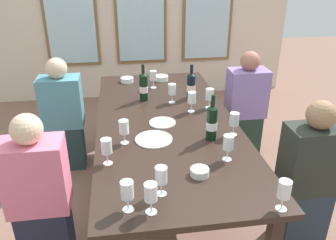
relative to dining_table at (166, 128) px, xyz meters
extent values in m
plane|color=#875E4E|center=(0.00, 0.00, -0.68)|extent=(12.00, 12.00, 0.00)
cube|color=#2F211B|center=(0.00, 0.00, 0.04)|extent=(1.09, 2.39, 0.04)
cube|color=#2F211B|center=(-0.45, 1.10, -0.33)|extent=(0.07, 0.07, 0.70)
cube|color=#2F211B|center=(0.45, 1.10, -0.33)|extent=(0.07, 0.07, 0.70)
cylinder|color=white|center=(-0.04, -0.04, 0.07)|extent=(0.21, 0.21, 0.01)
cylinder|color=white|center=(-0.13, -0.30, 0.07)|extent=(0.27, 0.27, 0.01)
cylinder|color=black|center=(0.29, 0.45, 0.17)|extent=(0.07, 0.07, 0.22)
cone|color=black|center=(0.29, 0.45, 0.29)|extent=(0.07, 0.07, 0.02)
cylinder|color=black|center=(0.29, 0.45, 0.34)|extent=(0.03, 0.03, 0.08)
cylinder|color=#F4D9CC|center=(0.29, 0.45, 0.16)|extent=(0.08, 0.08, 0.06)
cylinder|color=black|center=(0.27, -0.35, 0.18)|extent=(0.07, 0.07, 0.24)
cone|color=black|center=(0.27, -0.35, 0.31)|extent=(0.07, 0.07, 0.02)
cylinder|color=black|center=(0.27, -0.35, 0.36)|extent=(0.03, 0.03, 0.08)
cylinder|color=white|center=(0.27, -0.35, 0.17)|extent=(0.08, 0.08, 0.06)
cylinder|color=black|center=(-0.14, 0.46, 0.18)|extent=(0.08, 0.07, 0.23)
cone|color=black|center=(-0.14, 0.46, 0.31)|extent=(0.08, 0.07, 0.02)
cylinder|color=black|center=(-0.14, 0.46, 0.36)|extent=(0.03, 0.03, 0.08)
cylinder|color=#F6D9D1|center=(-0.14, 0.46, 0.17)|extent=(0.08, 0.08, 0.06)
cylinder|color=white|center=(0.09, 0.98, 0.09)|extent=(0.14, 0.14, 0.05)
cylinder|color=white|center=(-0.27, 0.98, 0.09)|extent=(0.13, 0.13, 0.05)
cylinder|color=white|center=(0.09, -0.78, 0.09)|extent=(0.11, 0.11, 0.05)
cylinder|color=white|center=(-0.34, -0.32, 0.07)|extent=(0.06, 0.06, 0.00)
cylinder|color=white|center=(-0.34, -0.32, 0.10)|extent=(0.01, 0.01, 0.07)
cylinder|color=white|center=(-0.34, -0.32, 0.19)|extent=(0.07, 0.07, 0.09)
cylinder|color=beige|center=(-0.34, -0.32, 0.16)|extent=(0.06, 0.06, 0.03)
cylinder|color=white|center=(0.40, 0.20, 0.07)|extent=(0.06, 0.06, 0.00)
cylinder|color=white|center=(0.40, 0.20, 0.10)|extent=(0.01, 0.01, 0.07)
cylinder|color=white|center=(0.40, 0.20, 0.19)|extent=(0.07, 0.07, 0.09)
cylinder|color=white|center=(-0.35, -1.03, 0.07)|extent=(0.06, 0.06, 0.00)
cylinder|color=white|center=(-0.35, -1.03, 0.10)|extent=(0.01, 0.01, 0.07)
cylinder|color=white|center=(-0.35, -1.03, 0.19)|extent=(0.07, 0.07, 0.09)
cylinder|color=white|center=(-0.23, -1.06, 0.07)|extent=(0.06, 0.06, 0.00)
cylinder|color=white|center=(-0.23, -1.06, 0.10)|extent=(0.01, 0.01, 0.07)
cylinder|color=white|center=(-0.23, -1.06, 0.19)|extent=(0.07, 0.07, 0.09)
cylinder|color=white|center=(0.44, -1.14, 0.07)|extent=(0.06, 0.06, 0.00)
cylinder|color=white|center=(0.44, -1.14, 0.10)|extent=(0.01, 0.01, 0.07)
cylinder|color=white|center=(0.44, -1.14, 0.19)|extent=(0.07, 0.07, 0.09)
cylinder|color=beige|center=(0.44, -1.14, 0.16)|extent=(0.06, 0.06, 0.03)
cylinder|color=white|center=(-0.45, -0.57, 0.07)|extent=(0.06, 0.06, 0.00)
cylinder|color=white|center=(-0.45, -0.57, 0.10)|extent=(0.01, 0.01, 0.07)
cylinder|color=white|center=(-0.45, -0.57, 0.19)|extent=(0.07, 0.07, 0.09)
cylinder|color=#590C19|center=(-0.45, -0.57, 0.16)|extent=(0.06, 0.06, 0.03)
cylinder|color=white|center=(-0.02, 0.76, 0.07)|extent=(0.06, 0.06, 0.00)
cylinder|color=white|center=(-0.02, 0.76, 0.10)|extent=(0.01, 0.01, 0.07)
cylinder|color=white|center=(-0.02, 0.76, 0.19)|extent=(0.07, 0.07, 0.09)
cylinder|color=beige|center=(-0.02, 0.76, 0.16)|extent=(0.06, 0.06, 0.04)
cylinder|color=white|center=(0.45, -0.31, 0.07)|extent=(0.06, 0.06, 0.00)
cylinder|color=white|center=(0.45, -0.31, 0.10)|extent=(0.01, 0.01, 0.07)
cylinder|color=white|center=(0.45, -0.31, 0.19)|extent=(0.07, 0.07, 0.09)
cylinder|color=white|center=(0.10, 0.36, 0.07)|extent=(0.06, 0.06, 0.00)
cylinder|color=white|center=(0.10, 0.36, 0.10)|extent=(0.01, 0.01, 0.07)
cylinder|color=white|center=(0.10, 0.36, 0.19)|extent=(0.07, 0.07, 0.09)
cylinder|color=beige|center=(0.10, 0.36, 0.16)|extent=(0.06, 0.06, 0.02)
cylinder|color=white|center=(0.30, -0.63, 0.07)|extent=(0.06, 0.06, 0.00)
cylinder|color=white|center=(0.30, -0.63, 0.10)|extent=(0.01, 0.01, 0.07)
cylinder|color=white|center=(0.30, -0.63, 0.19)|extent=(0.07, 0.07, 0.09)
cylinder|color=white|center=(0.23, 0.14, 0.07)|extent=(0.06, 0.06, 0.00)
cylinder|color=white|center=(0.23, 0.14, 0.10)|extent=(0.01, 0.01, 0.07)
cylinder|color=white|center=(0.23, 0.14, 0.19)|extent=(0.07, 0.07, 0.09)
cylinder|color=white|center=(-0.16, -0.92, 0.07)|extent=(0.06, 0.06, 0.00)
cylinder|color=white|center=(-0.16, -0.92, 0.10)|extent=(0.01, 0.01, 0.07)
cylinder|color=white|center=(-0.16, -0.92, 0.19)|extent=(0.07, 0.07, 0.09)
cylinder|color=#590C19|center=(-0.16, -0.92, 0.16)|extent=(0.06, 0.06, 0.04)
cube|color=#24383C|center=(-0.90, 0.65, -0.45)|extent=(0.32, 0.24, 0.45)
cube|color=teal|center=(-0.90, 0.65, 0.01)|extent=(0.38, 0.24, 0.48)
sphere|color=beige|center=(-0.90, 0.65, 0.34)|extent=(0.19, 0.19, 0.19)
cube|color=#22372B|center=(0.90, 0.61, -0.45)|extent=(0.32, 0.24, 0.45)
cube|color=#8C72BA|center=(0.90, 0.61, 0.01)|extent=(0.38, 0.24, 0.48)
sphere|color=#A46855|center=(0.90, 0.61, 0.34)|extent=(0.19, 0.19, 0.19)
cube|color=#26253B|center=(-0.90, -0.57, -0.45)|extent=(0.32, 0.24, 0.45)
cube|color=pink|center=(-0.90, -0.57, 0.01)|extent=(0.38, 0.24, 0.48)
sphere|color=beige|center=(-0.90, -0.57, 0.34)|extent=(0.19, 0.19, 0.19)
cube|color=#26323F|center=(0.90, -0.63, -0.45)|extent=(0.32, 0.24, 0.45)
cube|color=#2A2F28|center=(0.90, -0.63, 0.01)|extent=(0.38, 0.24, 0.48)
sphere|color=#9B7151|center=(0.90, -0.63, 0.34)|extent=(0.19, 0.19, 0.19)
camera|label=1|loc=(-0.35, -2.44, 1.25)|focal=36.82mm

